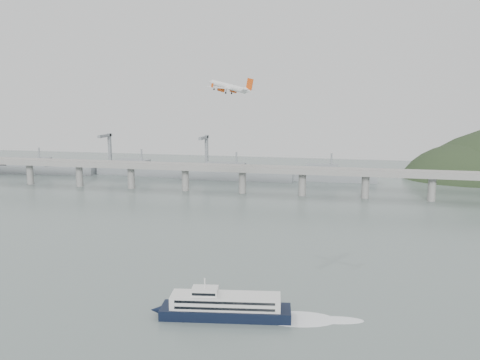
# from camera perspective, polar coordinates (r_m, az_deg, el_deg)

# --- Properties ---
(ground) EXTENTS (900.00, 900.00, 0.00)m
(ground) POSITION_cam_1_polar(r_m,az_deg,el_deg) (231.33, -3.00, -11.07)
(ground) COLOR slate
(ground) RESTS_ON ground
(bridge) EXTENTS (800.00, 22.00, 23.90)m
(bridge) POSITION_cam_1_polar(r_m,az_deg,el_deg) (417.73, 4.14, 0.75)
(bridge) COLOR gray
(bridge) RESTS_ON ground
(distant_fleet) EXTENTS (453.00, 60.90, 40.00)m
(distant_fleet) POSITION_cam_1_polar(r_m,az_deg,el_deg) (524.96, -11.69, 1.13)
(distant_fleet) COLOR slate
(distant_fleet) RESTS_ON ground
(ferry) EXTENTS (79.12, 22.07, 14.96)m
(ferry) POSITION_cam_1_polar(r_m,az_deg,el_deg) (193.55, -1.62, -14.02)
(ferry) COLOR black
(ferry) RESTS_ON ground
(airliner) EXTENTS (31.47, 29.74, 9.24)m
(airliner) POSITION_cam_1_polar(r_m,az_deg,el_deg) (290.09, -1.17, 10.39)
(airliner) COLOR silver
(airliner) RESTS_ON ground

